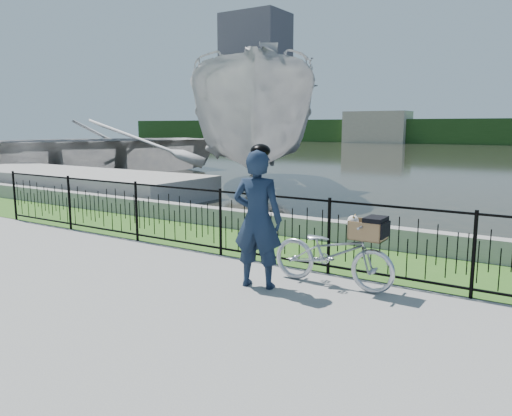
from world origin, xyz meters
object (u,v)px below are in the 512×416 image
Objects in this scene: dock at (73,182)px; boat_near at (256,124)px; cyclist at (257,218)px; boat_far at (87,146)px; bicycle_rig at (334,252)px.

boat_near is at bearing 51.64° from dock.
boat_far reaches higher than cyclist.
cyclist is (-0.86, -0.59, 0.49)m from bicycle_rig.
bicycle_rig is at bearing -21.21° from dock.
dock is 5.12× the size of cyclist.
boat_far is (-15.83, 9.91, 0.28)m from cyclist.
dock is at bearing -42.43° from boat_far.
dock is 5.66× the size of bicycle_rig.
bicycle_rig is 19.14m from boat_far.
cyclist is 0.14× the size of boat_far.
boat_far is at bearing 150.83° from bicycle_rig.
boat_far is at bearing -179.53° from boat_near.
boat_near is at bearing 127.95° from bicycle_rig.
dock is 12.12m from bicycle_rig.
cyclist is (10.43, -4.98, 0.61)m from dock.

